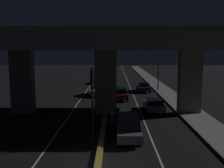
# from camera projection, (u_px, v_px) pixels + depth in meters

# --- Properties ---
(ground_plane) EXTENTS (200.00, 200.00, 0.00)m
(ground_plane) POSITION_uv_depth(u_px,v_px,m) (98.00, 168.00, 14.25)
(ground_plane) COLOR black
(lane_line_left_inner) EXTENTS (0.12, 126.00, 0.00)m
(lane_line_left_inner) POSITION_uv_depth(u_px,v_px,m) (91.00, 85.00, 49.00)
(lane_line_left_inner) COLOR beige
(lane_line_left_inner) RESTS_ON ground_plane
(lane_line_right_inner) EXTENTS (0.12, 126.00, 0.00)m
(lane_line_right_inner) POSITION_uv_depth(u_px,v_px,m) (129.00, 85.00, 48.92)
(lane_line_right_inner) COLOR beige
(lane_line_right_inner) RESTS_ON ground_plane
(median_divider) EXTENTS (0.38, 126.00, 0.25)m
(median_divider) POSITION_uv_depth(u_px,v_px,m) (110.00, 84.00, 48.95)
(median_divider) COLOR olive
(median_divider) RESTS_ON ground_plane
(sidewalk_right) EXTENTS (2.85, 126.00, 0.16)m
(sidewalk_right) POSITION_uv_depth(u_px,v_px,m) (163.00, 90.00, 41.91)
(sidewalk_right) COLOR gray
(sidewalk_right) RESTS_ON ground_plane
(elevated_overpass) EXTENTS (23.20, 11.99, 8.81)m
(elevated_overpass) POSITION_uv_depth(u_px,v_px,m) (106.00, 47.00, 26.00)
(elevated_overpass) COLOR slate
(elevated_overpass) RESTS_ON ground_plane
(traffic_light_left_of_median) EXTENTS (0.30, 0.49, 5.28)m
(traffic_light_left_of_median) POSITION_uv_depth(u_px,v_px,m) (93.00, 92.00, 17.77)
(traffic_light_left_of_median) COLOR black
(traffic_light_left_of_median) RESTS_ON ground_plane
(street_lamp) EXTENTS (1.97, 0.32, 7.65)m
(street_lamp) POSITION_uv_depth(u_px,v_px,m) (157.00, 62.00, 40.66)
(street_lamp) COLOR #2D2D30
(street_lamp) RESTS_ON ground_plane
(car_grey_lead) EXTENTS (1.88, 4.84, 1.60)m
(car_grey_lead) POSITION_uv_depth(u_px,v_px,m) (129.00, 127.00, 19.21)
(car_grey_lead) COLOR #515459
(car_grey_lead) RESTS_ON ground_plane
(car_grey_second) EXTENTS (2.13, 4.37, 1.34)m
(car_grey_second) POSITION_uv_depth(u_px,v_px,m) (154.00, 105.00, 27.43)
(car_grey_second) COLOR #515459
(car_grey_second) RESTS_ON ground_plane
(car_dark_red_third) EXTENTS (1.97, 4.49, 1.54)m
(car_dark_red_third) POSITION_uv_depth(u_px,v_px,m) (120.00, 93.00, 34.19)
(car_dark_red_third) COLOR #591414
(car_dark_red_third) RESTS_ON ground_plane
(car_dark_blue_fourth) EXTENTS (1.98, 4.19, 1.41)m
(car_dark_blue_fourth) POSITION_uv_depth(u_px,v_px,m) (143.00, 87.00, 40.74)
(car_dark_blue_fourth) COLOR #141938
(car_dark_blue_fourth) RESTS_ON ground_plane
(car_white_lead_oncoming) EXTENTS (1.89, 4.37, 1.49)m
(car_white_lead_oncoming) POSITION_uv_depth(u_px,v_px,m) (96.00, 90.00, 37.38)
(car_white_lead_oncoming) COLOR silver
(car_white_lead_oncoming) RESTS_ON ground_plane
(car_silver_second_oncoming) EXTENTS (2.14, 4.76, 1.36)m
(car_silver_second_oncoming) POSITION_uv_depth(u_px,v_px,m) (99.00, 80.00, 50.94)
(car_silver_second_oncoming) COLOR gray
(car_silver_second_oncoming) RESTS_ON ground_plane
(motorcycle_red_filtering_near) EXTENTS (0.34, 1.77, 1.50)m
(motorcycle_red_filtering_near) POSITION_uv_depth(u_px,v_px,m) (112.00, 122.00, 21.24)
(motorcycle_red_filtering_near) COLOR black
(motorcycle_red_filtering_near) RESTS_ON ground_plane
(pedestrian_on_sidewalk) EXTENTS (0.35, 0.35, 1.67)m
(pedestrian_on_sidewalk) POSITION_uv_depth(u_px,v_px,m) (198.00, 104.00, 26.33)
(pedestrian_on_sidewalk) COLOR black
(pedestrian_on_sidewalk) RESTS_ON sidewalk_right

